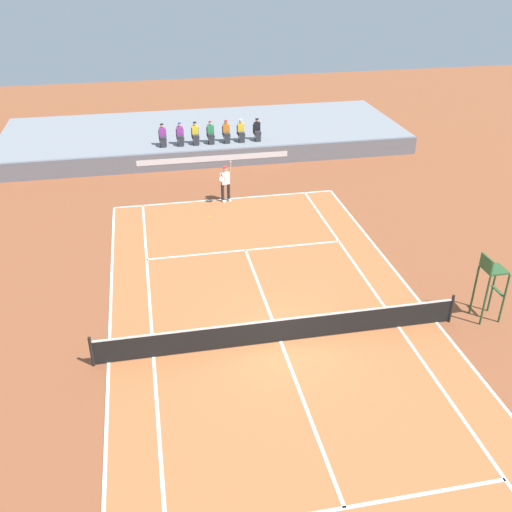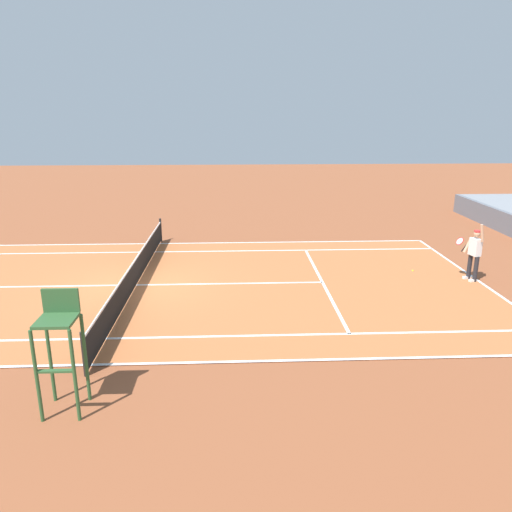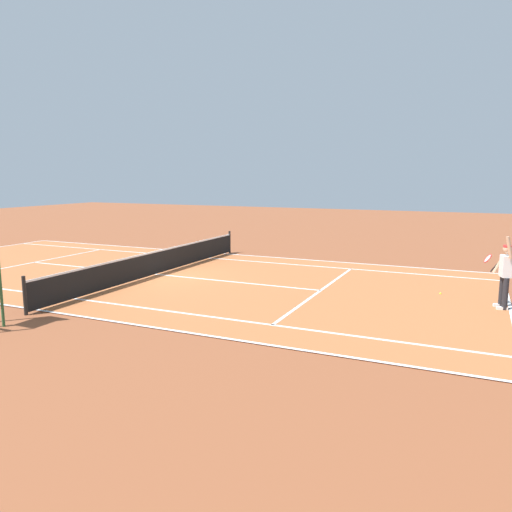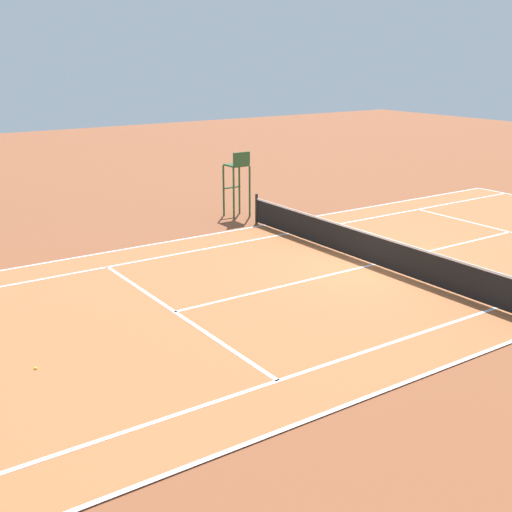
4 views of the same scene
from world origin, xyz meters
name	(u,v)px [view 3 (image 3 of 4)]	position (x,y,z in m)	size (l,w,h in m)	color
ground_plane	(157,275)	(0.00, 0.00, 0.00)	(80.00, 80.00, 0.00)	brown
court	(157,275)	(0.00, 0.00, 0.01)	(11.08, 23.88, 0.03)	#B76638
net	(157,261)	(0.00, 0.00, 0.52)	(11.98, 0.10, 1.07)	black
tennis_player	(504,274)	(-0.03, 11.67, 0.99)	(0.74, 0.75, 2.08)	#232328
tennis_ball	(440,294)	(-1.09, 9.98, 0.03)	(0.07, 0.07, 0.07)	#D1E533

